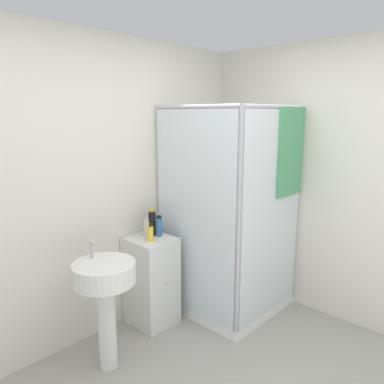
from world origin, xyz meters
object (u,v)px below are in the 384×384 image
(shampoo_bottle_tall_black, at_px, (152,222))
(lotion_bottle_white, at_px, (147,229))
(sink, at_px, (105,288))
(shampoo_bottle_blue, at_px, (159,226))
(soap_dispenser, at_px, (150,234))

(shampoo_bottle_tall_black, xyz_separation_m, lotion_bottle_white, (-0.07, -0.01, -0.04))
(sink, xyz_separation_m, shampoo_bottle_tall_black, (0.70, 0.29, 0.29))
(lotion_bottle_white, bearing_deg, shampoo_bottle_blue, -31.28)
(soap_dispenser, height_order, shampoo_bottle_tall_black, shampoo_bottle_tall_black)
(shampoo_bottle_blue, bearing_deg, lotion_bottle_white, 148.72)
(soap_dispenser, bearing_deg, lotion_bottle_white, 65.55)
(sink, xyz_separation_m, soap_dispenser, (0.58, 0.17, 0.23))
(soap_dispenser, xyz_separation_m, shampoo_bottle_blue, (0.14, 0.05, 0.02))
(sink, distance_m, lotion_bottle_white, 0.73)
(shampoo_bottle_blue, bearing_deg, sink, -163.03)
(shampoo_bottle_tall_black, relative_size, shampoo_bottle_blue, 1.28)
(soap_dispenser, height_order, shampoo_bottle_blue, shampoo_bottle_blue)
(shampoo_bottle_tall_black, bearing_deg, sink, -157.68)
(lotion_bottle_white, bearing_deg, soap_dispenser, -114.45)
(shampoo_bottle_tall_black, height_order, shampoo_bottle_blue, shampoo_bottle_tall_black)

